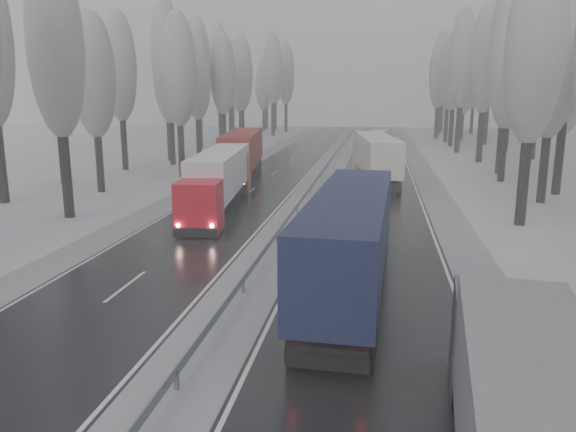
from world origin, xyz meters
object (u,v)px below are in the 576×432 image
(box_truck_distant, at_px, (381,138))
(truck_cream_box, at_px, (375,155))
(truck_blue_box, at_px, (352,233))
(truck_red_white, at_px, (218,177))
(truck_red_red, at_px, (241,153))

(box_truck_distant, bearing_deg, truck_cream_box, -83.36)
(truck_blue_box, relative_size, truck_red_white, 1.06)
(truck_blue_box, xyz_separation_m, truck_red_white, (-10.11, 15.19, -0.16))
(truck_cream_box, bearing_deg, truck_red_red, 177.50)
(truck_blue_box, relative_size, box_truck_distant, 2.38)
(truck_cream_box, distance_m, truck_red_red, 12.57)
(box_truck_distant, xyz_separation_m, truck_red_white, (-11.46, -50.67, 1.09))
(box_truck_distant, distance_m, truck_red_red, 39.07)
(truck_red_red, bearing_deg, truck_blue_box, -75.33)
(truck_cream_box, bearing_deg, truck_blue_box, -98.95)
(truck_red_white, bearing_deg, truck_cream_box, 48.27)
(truck_cream_box, height_order, box_truck_distant, truck_cream_box)
(truck_blue_box, bearing_deg, truck_red_red, 114.54)
(truck_blue_box, height_order, truck_red_white, truck_blue_box)
(truck_cream_box, xyz_separation_m, box_truck_distant, (0.71, 35.59, -1.23))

